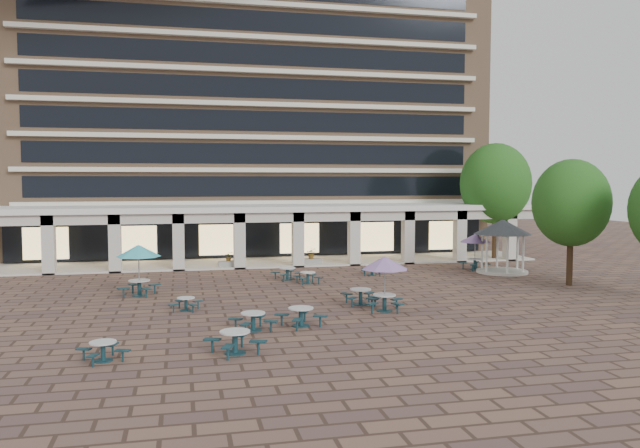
{
  "coord_description": "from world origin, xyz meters",
  "views": [
    {
      "loc": [
        -6.04,
        -31.85,
        6.27
      ],
      "look_at": [
        1.68,
        3.0,
        3.77
      ],
      "focal_mm": 35.0,
      "sensor_mm": 36.0,
      "label": 1
    }
  ],
  "objects_px": {
    "picnic_table_2": "(301,315)",
    "planter_left": "(229,262)",
    "picnic_table_0": "(103,349)",
    "planter_right": "(312,258)",
    "gazebo": "(503,233)",
    "picnic_table_1": "(235,340)"
  },
  "relations": [
    {
      "from": "gazebo",
      "to": "planter_left",
      "type": "relative_size",
      "value": 2.57
    },
    {
      "from": "gazebo",
      "to": "picnic_table_1",
      "type": "bearing_deg",
      "value": -140.39
    },
    {
      "from": "picnic_table_2",
      "to": "gazebo",
      "type": "relative_size",
      "value": 0.58
    },
    {
      "from": "picnic_table_1",
      "to": "planter_right",
      "type": "xyz_separation_m",
      "value": [
        7.48,
        22.41,
        0.04
      ]
    },
    {
      "from": "picnic_table_2",
      "to": "planter_left",
      "type": "xyz_separation_m",
      "value": [
        -1.71,
        18.75,
        -0.06
      ]
    },
    {
      "from": "gazebo",
      "to": "planter_right",
      "type": "relative_size",
      "value": 2.57
    },
    {
      "from": "picnic_table_2",
      "to": "planter_right",
      "type": "bearing_deg",
      "value": 54.08
    },
    {
      "from": "planter_right",
      "to": "picnic_table_1",
      "type": "bearing_deg",
      "value": -108.45
    },
    {
      "from": "picnic_table_2",
      "to": "picnic_table_0",
      "type": "bearing_deg",
      "value": -177.53
    },
    {
      "from": "picnic_table_2",
      "to": "planter_left",
      "type": "distance_m",
      "value": 18.83
    },
    {
      "from": "picnic_table_0",
      "to": "planter_left",
      "type": "bearing_deg",
      "value": 50.14
    },
    {
      "from": "gazebo",
      "to": "planter_left",
      "type": "distance_m",
      "value": 19.21
    },
    {
      "from": "picnic_table_2",
      "to": "planter_right",
      "type": "xyz_separation_m",
      "value": [
        4.36,
        18.75,
        0.05
      ]
    },
    {
      "from": "picnic_table_0",
      "to": "planter_left",
      "type": "xyz_separation_m",
      "value": [
        5.96,
        22.38,
        0.02
      ]
    },
    {
      "from": "gazebo",
      "to": "picnic_table_0",
      "type": "bearing_deg",
      "value": -146.21
    },
    {
      "from": "picnic_table_1",
      "to": "gazebo",
      "type": "xyz_separation_m",
      "value": [
        19.4,
        16.05,
        2.21
      ]
    },
    {
      "from": "picnic_table_1",
      "to": "planter_right",
      "type": "relative_size",
      "value": 1.52
    },
    {
      "from": "picnic_table_0",
      "to": "planter_right",
      "type": "xyz_separation_m",
      "value": [
        12.03,
        22.38,
        0.12
      ]
    },
    {
      "from": "picnic_table_2",
      "to": "gazebo",
      "type": "bearing_deg",
      "value": 14.45
    },
    {
      "from": "picnic_table_1",
      "to": "picnic_table_0",
      "type": "bearing_deg",
      "value": 156.45
    },
    {
      "from": "picnic_table_2",
      "to": "planter_left",
      "type": "bearing_deg",
      "value": 72.37
    },
    {
      "from": "picnic_table_1",
      "to": "picnic_table_2",
      "type": "bearing_deg",
      "value": 26.33
    }
  ]
}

